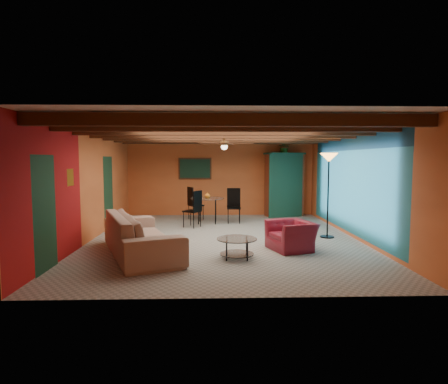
{
  "coord_description": "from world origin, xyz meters",
  "views": [
    {
      "loc": [
        -0.29,
        -9.15,
        1.97
      ],
      "look_at": [
        0.0,
        0.2,
        1.15
      ],
      "focal_mm": 29.94,
      "sensor_mm": 36.0,
      "label": 1
    }
  ],
  "objects_px": {
    "armoire": "(284,185)",
    "vase": "(207,185)",
    "potted_plant": "(285,147)",
    "coffee_table": "(237,248)",
    "sofa": "(141,234)",
    "armchair": "(291,236)",
    "dining_table": "(207,206)",
    "floor_lamp": "(328,195)"
  },
  "relations": [
    {
      "from": "armoire",
      "to": "vase",
      "type": "relative_size",
      "value": 11.9
    },
    {
      "from": "armoire",
      "to": "potted_plant",
      "type": "relative_size",
      "value": 4.3
    },
    {
      "from": "vase",
      "to": "coffee_table",
      "type": "bearing_deg",
      "value": -81.28
    },
    {
      "from": "sofa",
      "to": "potted_plant",
      "type": "distance_m",
      "value": 6.82
    },
    {
      "from": "armchair",
      "to": "armoire",
      "type": "distance_m",
      "value": 5.01
    },
    {
      "from": "dining_table",
      "to": "vase",
      "type": "relative_size",
      "value": 11.59
    },
    {
      "from": "sofa",
      "to": "floor_lamp",
      "type": "distance_m",
      "value": 4.7
    },
    {
      "from": "dining_table",
      "to": "armoire",
      "type": "xyz_separation_m",
      "value": [
        2.65,
        1.38,
        0.53
      ]
    },
    {
      "from": "floor_lamp",
      "to": "vase",
      "type": "distance_m",
      "value": 3.8
    },
    {
      "from": "armchair",
      "to": "sofa",
      "type": "bearing_deg",
      "value": -103.3
    },
    {
      "from": "coffee_table",
      "to": "dining_table",
      "type": "height_order",
      "value": "dining_table"
    },
    {
      "from": "armchair",
      "to": "coffee_table",
      "type": "bearing_deg",
      "value": -79.8
    },
    {
      "from": "armchair",
      "to": "floor_lamp",
      "type": "bearing_deg",
      "value": 118.49
    },
    {
      "from": "dining_table",
      "to": "vase",
      "type": "bearing_deg",
      "value": 0.0
    },
    {
      "from": "sofa",
      "to": "armchair",
      "type": "bearing_deg",
      "value": -106.93
    },
    {
      "from": "dining_table",
      "to": "vase",
      "type": "height_order",
      "value": "vase"
    },
    {
      "from": "coffee_table",
      "to": "floor_lamp",
      "type": "relative_size",
      "value": 0.38
    },
    {
      "from": "sofa",
      "to": "coffee_table",
      "type": "height_order",
      "value": "sofa"
    },
    {
      "from": "armchair",
      "to": "dining_table",
      "type": "xyz_separation_m",
      "value": [
        -1.87,
        3.51,
        0.23
      ]
    },
    {
      "from": "sofa",
      "to": "floor_lamp",
      "type": "bearing_deg",
      "value": -92.54
    },
    {
      "from": "sofa",
      "to": "vase",
      "type": "relative_size",
      "value": 16.18
    },
    {
      "from": "potted_plant",
      "to": "vase",
      "type": "bearing_deg",
      "value": -152.52
    },
    {
      "from": "floor_lamp",
      "to": "vase",
      "type": "relative_size",
      "value": 11.88
    },
    {
      "from": "coffee_table",
      "to": "potted_plant",
      "type": "height_order",
      "value": "potted_plant"
    },
    {
      "from": "armchair",
      "to": "potted_plant",
      "type": "distance_m",
      "value": 5.37
    },
    {
      "from": "potted_plant",
      "to": "vase",
      "type": "distance_m",
      "value": 3.22
    },
    {
      "from": "sofa",
      "to": "vase",
      "type": "xyz_separation_m",
      "value": [
        1.33,
        3.8,
        0.75
      ]
    },
    {
      "from": "armchair",
      "to": "potted_plant",
      "type": "bearing_deg",
      "value": 152.6
    },
    {
      "from": "dining_table",
      "to": "armchair",
      "type": "bearing_deg",
      "value": -61.9
    },
    {
      "from": "dining_table",
      "to": "armoire",
      "type": "distance_m",
      "value": 3.03
    },
    {
      "from": "armchair",
      "to": "floor_lamp",
      "type": "distance_m",
      "value": 1.89
    },
    {
      "from": "coffee_table",
      "to": "armoire",
      "type": "relative_size",
      "value": 0.38
    },
    {
      "from": "armoire",
      "to": "floor_lamp",
      "type": "bearing_deg",
      "value": -100.74
    },
    {
      "from": "floor_lamp",
      "to": "vase",
      "type": "height_order",
      "value": "floor_lamp"
    },
    {
      "from": "armchair",
      "to": "dining_table",
      "type": "relative_size",
      "value": 0.46
    },
    {
      "from": "coffee_table",
      "to": "armoire",
      "type": "xyz_separation_m",
      "value": [
        2.01,
        5.56,
        0.86
      ]
    },
    {
      "from": "dining_table",
      "to": "potted_plant",
      "type": "height_order",
      "value": "potted_plant"
    },
    {
      "from": "potted_plant",
      "to": "dining_table",
      "type": "bearing_deg",
      "value": -152.52
    },
    {
      "from": "sofa",
      "to": "armchair",
      "type": "height_order",
      "value": "sofa"
    },
    {
      "from": "sofa",
      "to": "dining_table",
      "type": "bearing_deg",
      "value": -41.32
    },
    {
      "from": "sofa",
      "to": "coffee_table",
      "type": "xyz_separation_m",
      "value": [
        1.97,
        -0.39,
        -0.22
      ]
    },
    {
      "from": "coffee_table",
      "to": "floor_lamp",
      "type": "xyz_separation_m",
      "value": [
        2.42,
        1.94,
        0.86
      ]
    }
  ]
}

